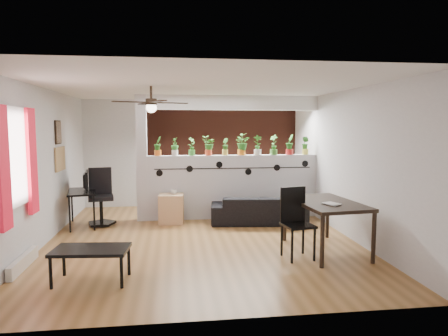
{
  "coord_description": "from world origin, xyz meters",
  "views": [
    {
      "loc": [
        -0.45,
        -6.85,
        1.96
      ],
      "look_at": [
        0.49,
        0.6,
        1.17
      ],
      "focal_mm": 32.0,
      "sensor_mm": 36.0,
      "label": 1
    }
  ],
  "objects_px": {
    "ceiling_fan": "(151,104)",
    "coffee_table": "(91,252)",
    "potted_plant_9": "(305,145)",
    "cube_shelf": "(171,209)",
    "potted_plant_8": "(290,144)",
    "office_chair": "(101,200)",
    "potted_plant_0": "(158,145)",
    "potted_plant_4": "(225,146)",
    "potted_plant_7": "(274,144)",
    "potted_plant_2": "(192,146)",
    "computer_desk": "(82,194)",
    "potted_plant_1": "(175,146)",
    "folding_chair": "(295,216)",
    "potted_plant_6": "(258,144)",
    "sofa": "(259,210)",
    "cup": "(174,192)",
    "dining_table": "(326,207)",
    "potted_plant_3": "(208,145)",
    "potted_plant_5": "(241,144)"
  },
  "relations": [
    {
      "from": "computer_desk",
      "to": "coffee_table",
      "type": "relative_size",
      "value": 1.08
    },
    {
      "from": "potted_plant_1",
      "to": "potted_plant_3",
      "type": "distance_m",
      "value": 0.7
    },
    {
      "from": "potted_plant_5",
      "to": "potted_plant_7",
      "type": "xyz_separation_m",
      "value": [
        0.7,
        -0.0,
        -0.01
      ]
    },
    {
      "from": "ceiling_fan",
      "to": "potted_plant_0",
      "type": "xyz_separation_m",
      "value": [
        0.02,
        1.8,
        -0.75
      ]
    },
    {
      "from": "ceiling_fan",
      "to": "potted_plant_1",
      "type": "xyz_separation_m",
      "value": [
        0.37,
        1.8,
        -0.76
      ]
    },
    {
      "from": "potted_plant_0",
      "to": "potted_plant_8",
      "type": "height_order",
      "value": "potted_plant_8"
    },
    {
      "from": "sofa",
      "to": "folding_chair",
      "type": "bearing_deg",
      "value": 99.26
    },
    {
      "from": "potted_plant_0",
      "to": "sofa",
      "type": "xyz_separation_m",
      "value": [
        2.03,
        -0.53,
        -1.3
      ]
    },
    {
      "from": "potted_plant_9",
      "to": "computer_desk",
      "type": "relative_size",
      "value": 0.37
    },
    {
      "from": "potted_plant_4",
      "to": "potted_plant_6",
      "type": "height_order",
      "value": "potted_plant_6"
    },
    {
      "from": "office_chair",
      "to": "dining_table",
      "type": "relative_size",
      "value": 0.72
    },
    {
      "from": "potted_plant_1",
      "to": "potted_plant_5",
      "type": "height_order",
      "value": "potted_plant_5"
    },
    {
      "from": "cup",
      "to": "dining_table",
      "type": "bearing_deg",
      "value": -41.93
    },
    {
      "from": "potted_plant_8",
      "to": "office_chair",
      "type": "relative_size",
      "value": 0.39
    },
    {
      "from": "potted_plant_4",
      "to": "coffee_table",
      "type": "relative_size",
      "value": 0.37
    },
    {
      "from": "potted_plant_0",
      "to": "potted_plant_1",
      "type": "distance_m",
      "value": 0.35
    },
    {
      "from": "folding_chair",
      "to": "potted_plant_7",
      "type": "bearing_deg",
      "value": 82.86
    },
    {
      "from": "potted_plant_9",
      "to": "cube_shelf",
      "type": "xyz_separation_m",
      "value": [
        -2.9,
        -0.34,
        -1.26
      ]
    },
    {
      "from": "potted_plant_4",
      "to": "potted_plant_7",
      "type": "bearing_deg",
      "value": 0.0
    },
    {
      "from": "potted_plant_2",
      "to": "potted_plant_0",
      "type": "bearing_deg",
      "value": 180.0
    },
    {
      "from": "potted_plant_0",
      "to": "potted_plant_8",
      "type": "bearing_deg",
      "value": 0.0
    },
    {
      "from": "potted_plant_1",
      "to": "potted_plant_6",
      "type": "xyz_separation_m",
      "value": [
        1.76,
        0.0,
        0.03
      ]
    },
    {
      "from": "potted_plant_1",
      "to": "folding_chair",
      "type": "bearing_deg",
      "value": -56.32
    },
    {
      "from": "potted_plant_7",
      "to": "sofa",
      "type": "height_order",
      "value": "potted_plant_7"
    },
    {
      "from": "potted_plant_8",
      "to": "potted_plant_6",
      "type": "bearing_deg",
      "value": 180.0
    },
    {
      "from": "potted_plant_8",
      "to": "folding_chair",
      "type": "xyz_separation_m",
      "value": [
        -0.68,
        -2.66,
        -0.96
      ]
    },
    {
      "from": "potted_plant_4",
      "to": "computer_desk",
      "type": "relative_size",
      "value": 0.34
    },
    {
      "from": "potted_plant_7",
      "to": "folding_chair",
      "type": "height_order",
      "value": "potted_plant_7"
    },
    {
      "from": "potted_plant_9",
      "to": "cube_shelf",
      "type": "relative_size",
      "value": 0.66
    },
    {
      "from": "potted_plant_0",
      "to": "computer_desk",
      "type": "height_order",
      "value": "potted_plant_0"
    },
    {
      "from": "cube_shelf",
      "to": "office_chair",
      "type": "relative_size",
      "value": 0.53
    },
    {
      "from": "potted_plant_3",
      "to": "sofa",
      "type": "bearing_deg",
      "value": -28.73
    },
    {
      "from": "ceiling_fan",
      "to": "computer_desk",
      "type": "relative_size",
      "value": 1.14
    },
    {
      "from": "sofa",
      "to": "cup",
      "type": "height_order",
      "value": "cup"
    },
    {
      "from": "computer_desk",
      "to": "coffee_table",
      "type": "xyz_separation_m",
      "value": [
        0.75,
        -2.96,
        -0.25
      ]
    },
    {
      "from": "potted_plant_6",
      "to": "sofa",
      "type": "xyz_separation_m",
      "value": [
        -0.08,
        -0.53,
        -1.31
      ]
    },
    {
      "from": "potted_plant_6",
      "to": "cup",
      "type": "relative_size",
      "value": 3.18
    },
    {
      "from": "potted_plant_2",
      "to": "computer_desk",
      "type": "distance_m",
      "value": 2.38
    },
    {
      "from": "potted_plant_6",
      "to": "dining_table",
      "type": "relative_size",
      "value": 0.28
    },
    {
      "from": "potted_plant_5",
      "to": "potted_plant_6",
      "type": "height_order",
      "value": "potted_plant_5"
    },
    {
      "from": "sofa",
      "to": "dining_table",
      "type": "height_order",
      "value": "dining_table"
    },
    {
      "from": "potted_plant_9",
      "to": "computer_desk",
      "type": "height_order",
      "value": "potted_plant_9"
    },
    {
      "from": "potted_plant_4",
      "to": "coffee_table",
      "type": "distance_m",
      "value": 4.09
    },
    {
      "from": "computer_desk",
      "to": "dining_table",
      "type": "xyz_separation_m",
      "value": [
        4.15,
        -2.12,
        0.07
      ]
    },
    {
      "from": "potted_plant_2",
      "to": "cube_shelf",
      "type": "bearing_deg",
      "value": -142.13
    },
    {
      "from": "dining_table",
      "to": "potted_plant_7",
      "type": "bearing_deg",
      "value": 95.08
    },
    {
      "from": "ceiling_fan",
      "to": "coffee_table",
      "type": "bearing_deg",
      "value": -115.18
    },
    {
      "from": "potted_plant_6",
      "to": "cup",
      "type": "height_order",
      "value": "potted_plant_6"
    },
    {
      "from": "ceiling_fan",
      "to": "potted_plant_7",
      "type": "distance_m",
      "value": 3.15
    },
    {
      "from": "potted_plant_5",
      "to": "potted_plant_8",
      "type": "height_order",
      "value": "potted_plant_5"
    }
  ]
}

